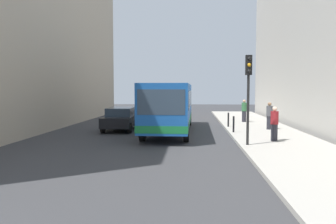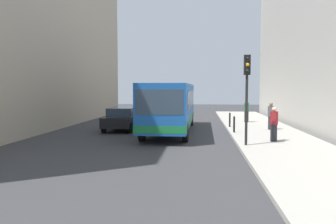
# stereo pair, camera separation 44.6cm
# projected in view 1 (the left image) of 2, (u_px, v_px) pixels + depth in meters

# --- Properties ---
(ground_plane) EXTENTS (80.00, 80.00, 0.00)m
(ground_plane) POSITION_uv_depth(u_px,v_px,m) (174.00, 138.00, 18.86)
(ground_plane) COLOR #38383A
(sidewalk) EXTENTS (4.40, 40.00, 0.15)m
(sidewalk) POSITION_uv_depth(u_px,v_px,m) (273.00, 138.00, 18.47)
(sidewalk) COLOR #ADA89E
(sidewalk) RESTS_ON ground
(building_left) EXTENTS (7.00, 32.00, 17.20)m
(building_left) POSITION_uv_depth(u_px,v_px,m) (8.00, 2.00, 23.06)
(building_left) COLOR #B2A38C
(building_left) RESTS_ON ground
(bus) EXTENTS (2.65, 11.05, 3.00)m
(bus) POSITION_uv_depth(u_px,v_px,m) (170.00, 105.00, 21.50)
(bus) COLOR #19519E
(bus) RESTS_ON ground
(car_beside_bus) EXTENTS (1.94, 4.44, 1.48)m
(car_beside_bus) POSITION_uv_depth(u_px,v_px,m) (121.00, 118.00, 22.46)
(car_beside_bus) COLOR black
(car_beside_bus) RESTS_ON ground
(traffic_light) EXTENTS (0.28, 0.33, 4.10)m
(traffic_light) POSITION_uv_depth(u_px,v_px,m) (248.00, 83.00, 15.50)
(traffic_light) COLOR black
(traffic_light) RESTS_ON sidewalk
(bollard_near) EXTENTS (0.11, 0.11, 0.95)m
(bollard_near) POSITION_uv_depth(u_px,v_px,m) (234.00, 124.00, 20.17)
(bollard_near) COLOR black
(bollard_near) RESTS_ON sidewalk
(bollard_mid) EXTENTS (0.11, 0.11, 0.95)m
(bollard_mid) POSITION_uv_depth(u_px,v_px,m) (228.00, 120.00, 23.13)
(bollard_mid) COLOR black
(bollard_mid) RESTS_ON sidewalk
(pedestrian_near_signal) EXTENTS (0.38, 0.38, 1.70)m
(pedestrian_near_signal) POSITION_uv_depth(u_px,v_px,m) (274.00, 124.00, 16.81)
(pedestrian_near_signal) COLOR #26262D
(pedestrian_near_signal) RESTS_ON sidewalk
(pedestrian_mid_sidewalk) EXTENTS (0.38, 0.38, 1.72)m
(pedestrian_mid_sidewalk) POSITION_uv_depth(u_px,v_px,m) (269.00, 116.00, 21.58)
(pedestrian_mid_sidewalk) COLOR #26262D
(pedestrian_mid_sidewalk) RESTS_ON sidewalk
(pedestrian_far_sidewalk) EXTENTS (0.38, 0.38, 1.73)m
(pedestrian_far_sidewalk) POSITION_uv_depth(u_px,v_px,m) (244.00, 111.00, 26.39)
(pedestrian_far_sidewalk) COLOR #26262D
(pedestrian_far_sidewalk) RESTS_ON sidewalk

